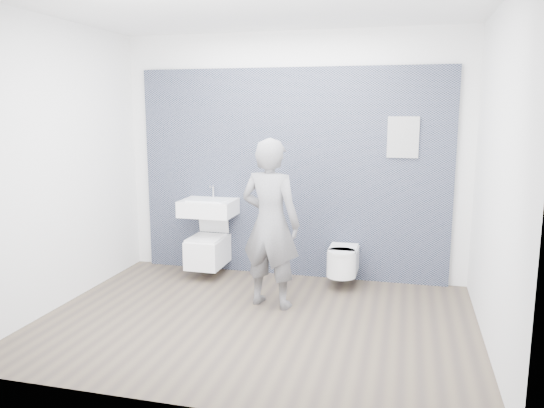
% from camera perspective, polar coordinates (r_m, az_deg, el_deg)
% --- Properties ---
extents(ground, '(4.00, 4.00, 0.00)m').
position_cam_1_polar(ground, '(5.05, -1.74, -12.44)').
color(ground, brown).
rests_on(ground, ground).
extents(room_shell, '(4.00, 4.00, 4.00)m').
position_cam_1_polar(room_shell, '(4.66, -1.86, 7.69)').
color(room_shell, silver).
rests_on(room_shell, ground).
extents(tile_wall, '(3.60, 0.06, 2.40)m').
position_cam_1_polar(tile_wall, '(6.39, 1.96, -7.50)').
color(tile_wall, black).
rests_on(tile_wall, ground).
extents(washbasin, '(0.62, 0.46, 0.46)m').
position_cam_1_polar(washbasin, '(6.21, -6.85, -0.34)').
color(washbasin, white).
rests_on(washbasin, ground).
extents(toilet_square, '(0.39, 0.56, 0.75)m').
position_cam_1_polar(toilet_square, '(6.28, -6.90, -4.88)').
color(toilet_square, white).
rests_on(toilet_square, ground).
extents(toilet_rounded, '(0.32, 0.54, 0.30)m').
position_cam_1_polar(toilet_rounded, '(5.91, 7.59, -6.10)').
color(toilet_rounded, white).
rests_on(toilet_rounded, ground).
extents(info_placard, '(0.33, 0.03, 0.44)m').
position_cam_1_polar(info_placard, '(6.21, 13.27, -8.31)').
color(info_placard, silver).
rests_on(info_placard, ground).
extents(visitor, '(0.68, 0.51, 1.67)m').
position_cam_1_polar(visitor, '(5.18, -0.17, -2.12)').
color(visitor, slate).
rests_on(visitor, ground).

